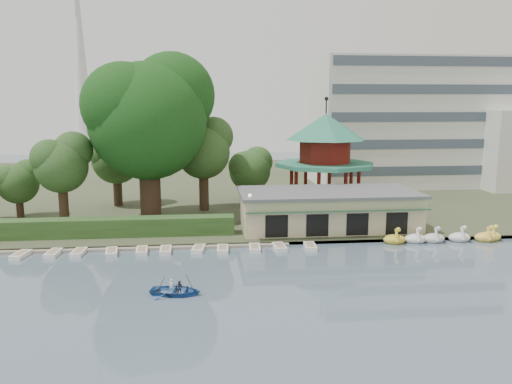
{
  "coord_description": "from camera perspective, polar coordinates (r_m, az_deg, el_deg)",
  "views": [
    {
      "loc": [
        -2.65,
        -28.36,
        13.17
      ],
      "look_at": [
        2.0,
        18.0,
        5.0
      ],
      "focal_mm": 35.0,
      "sensor_mm": 36.0,
      "label": 1
    }
  ],
  "objects": [
    {
      "name": "ground_plane",
      "position": [
        31.38,
        -0.36,
        -14.87
      ],
      "size": [
        220.0,
        220.0,
        0.0
      ],
      "primitive_type": "plane",
      "color": "slate",
      "rests_on": "ground"
    },
    {
      "name": "shore",
      "position": [
        81.44,
        -3.79,
        0.76
      ],
      "size": [
        220.0,
        70.0,
        0.4
      ],
      "primitive_type": "cube",
      "color": "#424930",
      "rests_on": "ground"
    },
    {
      "name": "embankment",
      "position": [
        47.55,
        -2.33,
        -5.95
      ],
      "size": [
        220.0,
        0.6,
        0.3
      ],
      "primitive_type": "cube",
      "color": "gray",
      "rests_on": "ground"
    },
    {
      "name": "dock",
      "position": [
        48.31,
        -16.76,
        -6.16
      ],
      "size": [
        34.0,
        1.6,
        0.24
      ],
      "primitive_type": "cube",
      "color": "gray",
      "rests_on": "ground"
    },
    {
      "name": "boathouse",
      "position": [
        53.01,
        8.21,
        -1.91
      ],
      "size": [
        18.6,
        9.39,
        3.9
      ],
      "color": "beige",
      "rests_on": "shore"
    },
    {
      "name": "pavilion",
      "position": [
        62.37,
        7.91,
        4.62
      ],
      "size": [
        12.4,
        12.4,
        13.5
      ],
      "color": "beige",
      "rests_on": "shore"
    },
    {
      "name": "office_building",
      "position": [
        85.11,
        18.94,
        7.1
      ],
      "size": [
        38.0,
        18.0,
        20.0
      ],
      "color": "silver",
      "rests_on": "shore"
    },
    {
      "name": "broadcast_tower",
      "position": [
        174.14,
        -19.56,
        16.26
      ],
      "size": [
        8.0,
        8.0,
        96.0
      ],
      "color": "silver",
      "rests_on": "ground"
    },
    {
      "name": "hedge",
      "position": [
        51.77,
        -19.41,
        -3.88
      ],
      "size": [
        30.0,
        2.0,
        1.8
      ],
      "primitive_type": "cube",
      "color": "#305223",
      "rests_on": "shore"
    },
    {
      "name": "lamp_post",
      "position": [
        48.55,
        -0.71,
        -1.74
      ],
      "size": [
        0.36,
        0.36,
        4.28
      ],
      "color": "black",
      "rests_on": "shore"
    },
    {
      "name": "big_tree",
      "position": [
        56.91,
        -12.1,
        8.87
      ],
      "size": [
        14.29,
        13.31,
        18.69
      ],
      "color": "#3A281C",
      "rests_on": "shore"
    },
    {
      "name": "small_trees",
      "position": [
        61.12,
        -15.65,
        3.4
      ],
      "size": [
        39.17,
        16.0,
        11.36
      ],
      "color": "#3A281C",
      "rests_on": "shore"
    },
    {
      "name": "swan_boats",
      "position": [
        52.74,
        22.12,
        -4.82
      ],
      "size": [
        15.73,
        2.09,
        1.92
      ],
      "color": "gold",
      "rests_on": "ground"
    },
    {
      "name": "moored_rowboats",
      "position": [
        46.63,
        -14.79,
        -6.57
      ],
      "size": [
        35.19,
        2.78,
        0.36
      ],
      "color": "white",
      "rests_on": "ground"
    },
    {
      "name": "rowboat_with_passengers",
      "position": [
        36.09,
        -9.16,
        -10.7
      ],
      "size": [
        5.67,
        4.57,
        2.01
      ],
      "color": "#2B5BA1",
      "rests_on": "ground"
    }
  ]
}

